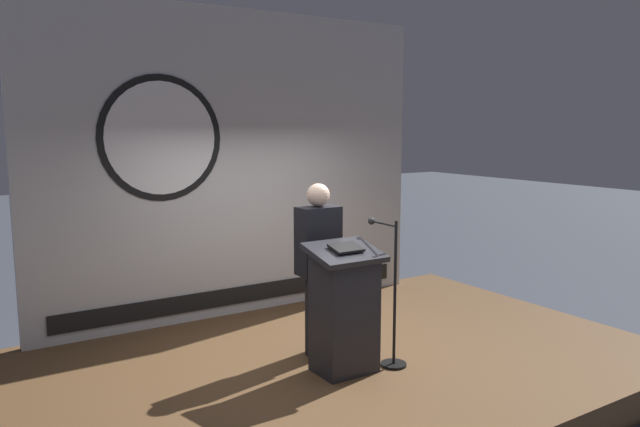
% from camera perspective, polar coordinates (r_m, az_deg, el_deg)
% --- Properties ---
extents(ground_plane, '(40.00, 40.00, 0.00)m').
position_cam_1_polar(ground_plane, '(6.11, 0.56, -16.10)').
color(ground_plane, '#383D47').
extents(stage_platform, '(6.40, 4.00, 0.30)m').
position_cam_1_polar(stage_platform, '(6.04, 0.56, -14.81)').
color(stage_platform, brown).
rests_on(stage_platform, ground).
extents(banner_display, '(4.82, 0.12, 3.51)m').
position_cam_1_polar(banner_display, '(7.18, -7.75, 4.46)').
color(banner_display, silver).
rests_on(banner_display, stage_platform).
extents(podium, '(0.64, 0.50, 1.18)m').
position_cam_1_polar(podium, '(5.56, 2.26, -8.93)').
color(podium, '#26262B').
rests_on(podium, stage_platform).
extents(speaker_person, '(0.40, 0.26, 1.67)m').
position_cam_1_polar(speaker_person, '(5.89, -0.16, -5.13)').
color(speaker_person, black).
rests_on(speaker_person, stage_platform).
extents(microphone_stand, '(0.24, 0.52, 1.36)m').
position_cam_1_polar(microphone_stand, '(5.78, 6.62, -9.38)').
color(microphone_stand, black).
rests_on(microphone_stand, stage_platform).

